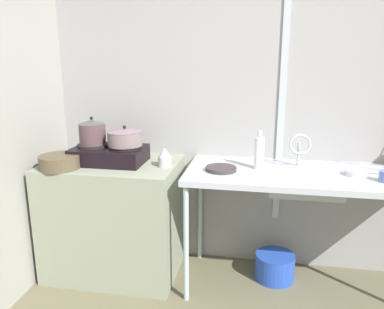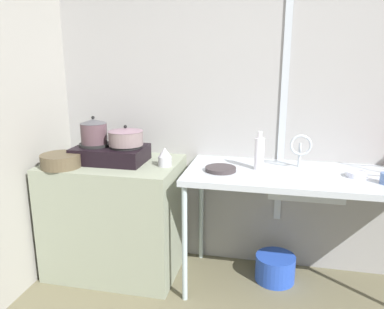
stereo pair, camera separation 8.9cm
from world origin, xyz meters
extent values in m
cube|color=#9A9997|center=(0.00, 1.77, 1.30)|extent=(4.65, 0.10, 2.59)
cube|color=#B3BBC4|center=(-0.20, 1.72, 1.43)|extent=(0.05, 0.01, 2.07)
cube|color=gray|center=(-1.41, 1.39, 0.43)|extent=(0.96, 0.66, 0.87)
cube|color=#B3BBC4|center=(0.02, 1.39, 0.85)|extent=(1.70, 0.66, 0.04)
cylinder|color=#ACC1C8|center=(-0.79, 1.11, 0.41)|extent=(0.04, 0.04, 0.83)
cylinder|color=#AFC1C0|center=(-0.79, 1.68, 0.41)|extent=(0.04, 0.04, 0.83)
cube|color=black|center=(-1.42, 1.39, 0.92)|extent=(0.51, 0.34, 0.12)
cylinder|color=black|center=(-1.54, 1.39, 0.99)|extent=(0.23, 0.23, 0.02)
cylinder|color=black|center=(-1.29, 1.39, 0.99)|extent=(0.23, 0.23, 0.02)
cylinder|color=#503A41|center=(-1.54, 1.39, 1.07)|extent=(0.19, 0.19, 0.15)
cone|color=#46464B|center=(-1.54, 1.39, 1.16)|extent=(0.19, 0.19, 0.03)
sphere|color=black|center=(-1.54, 1.39, 1.19)|extent=(0.02, 0.02, 0.02)
cylinder|color=slate|center=(-1.29, 1.39, 1.05)|extent=(0.25, 0.25, 0.10)
cone|color=slate|center=(-1.29, 1.39, 1.11)|extent=(0.25, 0.25, 0.02)
sphere|color=black|center=(-1.29, 1.39, 1.13)|extent=(0.02, 0.02, 0.02)
cylinder|color=brown|center=(-1.70, 1.19, 0.91)|extent=(0.28, 0.28, 0.09)
cylinder|color=#B9B9C4|center=(-1.00, 1.37, 0.90)|extent=(0.10, 0.10, 0.07)
cone|color=#B9B9C4|center=(-1.00, 1.37, 0.97)|extent=(0.09, 0.09, 0.06)
cube|color=#B3BBC4|center=(-0.04, 1.36, 0.80)|extent=(0.47, 0.33, 0.13)
cylinder|color=#B3BBC4|center=(-0.07, 1.56, 0.95)|extent=(0.02, 0.02, 0.17)
torus|color=#B3BBC4|center=(-0.07, 1.50, 1.04)|extent=(0.15, 0.02, 0.15)
cylinder|color=#363031|center=(-0.60, 1.34, 0.88)|extent=(0.21, 0.21, 0.03)
cylinder|color=silver|center=(0.28, 1.38, 0.88)|extent=(0.12, 0.12, 0.04)
cylinder|color=white|center=(-0.35, 1.43, 0.98)|extent=(0.07, 0.07, 0.22)
cylinder|color=white|center=(-0.35, 1.43, 1.11)|extent=(0.03, 0.03, 0.05)
cylinder|color=blue|center=(-0.19, 1.48, 0.10)|extent=(0.29, 0.29, 0.20)
camera|label=1|loc=(-0.34, -1.15, 1.63)|focal=35.76mm
camera|label=2|loc=(-0.25, -1.13, 1.63)|focal=35.76mm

